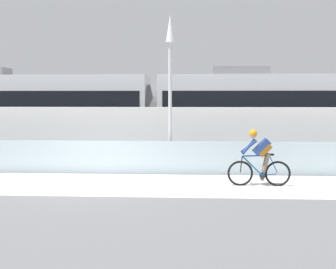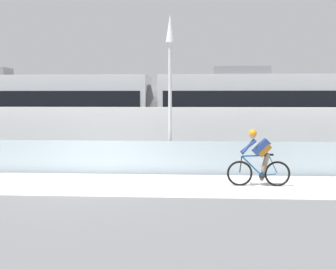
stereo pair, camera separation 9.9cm
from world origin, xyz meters
name	(u,v)px [view 1 (the left image)]	position (x,y,z in m)	size (l,w,h in m)	color
ground_plane	(90,184)	(0.00, 0.00, 0.00)	(200.00, 200.00, 0.00)	slate
bike_path_deck	(90,184)	(0.00, 0.00, 0.01)	(32.00, 3.20, 0.01)	silver
glass_parapet	(103,157)	(0.00, 1.85, 0.54)	(32.00, 0.05, 1.08)	silver
concrete_barrier_wall	(113,136)	(0.00, 3.65, 1.07)	(32.00, 0.36, 2.14)	white
tram_rail_near	(124,156)	(0.00, 6.13, 0.00)	(32.00, 0.08, 0.01)	#595654
tram_rail_far	(129,151)	(0.00, 7.57, 0.00)	(32.00, 0.08, 0.01)	#595654
tram	(153,111)	(1.21, 6.85, 1.89)	(22.56, 2.54, 3.81)	silver
cyclist_on_bike	(259,159)	(4.83, 0.00, 0.78)	(1.77, 0.58, 1.61)	black
lamp_post_antenna	(170,73)	(2.19, 2.15, 3.29)	(0.28, 0.28, 5.20)	gray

